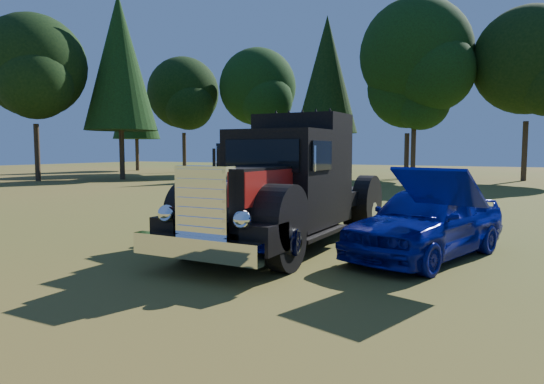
{
  "coord_description": "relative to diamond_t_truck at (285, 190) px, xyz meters",
  "views": [
    {
      "loc": [
        4.48,
        -8.11,
        2.17
      ],
      "look_at": [
        -0.16,
        0.55,
        1.31
      ],
      "focal_mm": 32.0,
      "sensor_mm": 36.0,
      "label": 1
    }
  ],
  "objects": [
    {
      "name": "ground",
      "position": [
        0.36,
        -1.54,
        -1.28
      ],
      "size": [
        120.0,
        120.0,
        0.0
      ],
      "primitive_type": "plane",
      "color": "#3A5C1B",
      "rests_on": "ground"
    },
    {
      "name": "distant_teal_car",
      "position": [
        -11.1,
        20.0,
        -0.55
      ],
      "size": [
        4.47,
        3.95,
        1.47
      ],
      "primitive_type": "imported",
      "rotation": [
        0.0,
        0.0,
        -0.91
      ],
      "color": "#092A38",
      "rests_on": "ground"
    },
    {
      "name": "treeline",
      "position": [
        -0.72,
        26.13,
        6.6
      ],
      "size": [
        72.1,
        24.04,
        13.84
      ],
      "color": "#2D2116",
      "rests_on": "ground"
    },
    {
      "name": "spectator_near",
      "position": [
        -1.39,
        -1.2,
        -0.45
      ],
      "size": [
        0.57,
        0.7,
        1.66
      ],
      "primitive_type": "imported",
      "rotation": [
        0.0,
        0.0,
        1.25
      ],
      "color": "#1E1F47",
      "rests_on": "ground"
    },
    {
      "name": "spectator_far",
      "position": [
        -2.11,
        0.51,
        -0.44
      ],
      "size": [
        1.03,
        1.02,
        1.67
      ],
      "primitive_type": "imported",
      "rotation": [
        0.0,
        0.0,
        0.74
      ],
      "color": "#1A1F3E",
      "rests_on": "ground"
    },
    {
      "name": "hotrod_coupe",
      "position": [
        3.03,
        0.31,
        -0.53
      ],
      "size": [
        2.9,
        4.67,
        1.89
      ],
      "color": "#062294",
      "rests_on": "ground"
    },
    {
      "name": "diamond_t_truck",
      "position": [
        0.0,
        0.0,
        0.0
      ],
      "size": [
        3.37,
        7.16,
        3.0
      ],
      "color": "black",
      "rests_on": "ground"
    }
  ]
}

